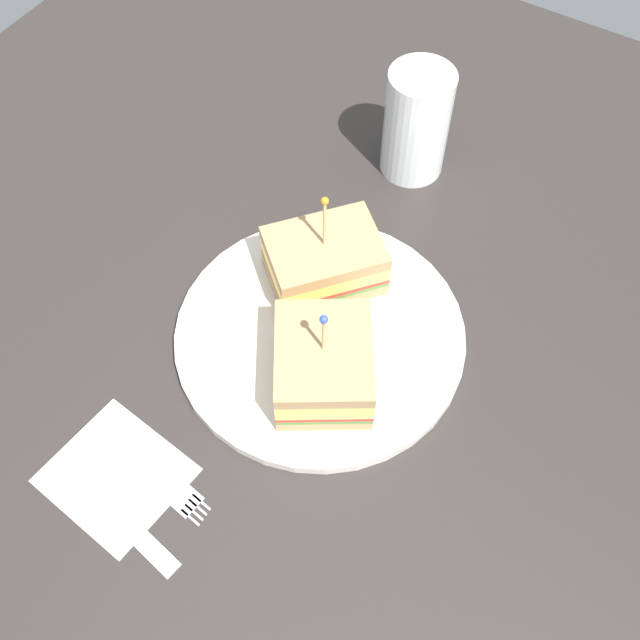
{
  "coord_description": "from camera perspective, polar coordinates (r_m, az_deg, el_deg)",
  "views": [
    {
      "loc": [
        -19.02,
        30.96,
        59.12
      ],
      "look_at": [
        0.0,
        0.0,
        3.05
      ],
      "focal_mm": 42.37,
      "sensor_mm": 36.0,
      "label": 1
    }
  ],
  "objects": [
    {
      "name": "ground_plane",
      "position": [
        0.7,
        -0.0,
        -1.8
      ],
      "size": [
        114.19,
        114.19,
        2.0
      ],
      "primitive_type": "cube",
      "color": "#2D2826"
    },
    {
      "name": "napkin",
      "position": [
        0.66,
        -15.15,
        -11.23
      ],
      "size": [
        11.58,
        10.64,
        0.15
      ],
      "primitive_type": "cube",
      "rotation": [
        0.0,
        0.0,
        9.32
      ],
      "color": "beige",
      "rests_on": "ground_plane"
    },
    {
      "name": "fork",
      "position": [
        0.64,
        -11.46,
        -12.04
      ],
      "size": [
        11.93,
        2.87,
        0.35
      ],
      "color": "silver",
      "rests_on": "ground_plane"
    },
    {
      "name": "knife",
      "position": [
        0.64,
        -14.55,
        -14.56
      ],
      "size": [
        13.34,
        3.3,
        0.35
      ],
      "color": "silver",
      "rests_on": "ground_plane"
    },
    {
      "name": "drink_glass",
      "position": [
        0.8,
        7.23,
        14.11
      ],
      "size": [
        6.69,
        6.69,
        11.92
      ],
      "color": "#B74C33",
      "rests_on": "ground_plane"
    },
    {
      "name": "sandwich_half_front",
      "position": [
        0.64,
        0.26,
        -3.36
      ],
      "size": [
        12.05,
        12.56,
        9.97
      ],
      "color": "tan",
      "rests_on": "plate"
    },
    {
      "name": "plate",
      "position": [
        0.69,
        -0.0,
        -1.14
      ],
      "size": [
        26.46,
        26.46,
        1.05
      ],
      "primitive_type": "cylinder",
      "color": "silver",
      "rests_on": "ground_plane"
    },
    {
      "name": "sandwich_half_back",
      "position": [
        0.7,
        0.33,
        4.51
      ],
      "size": [
        12.27,
        12.59,
        11.08
      ],
      "color": "tan",
      "rests_on": "plate"
    }
  ]
}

